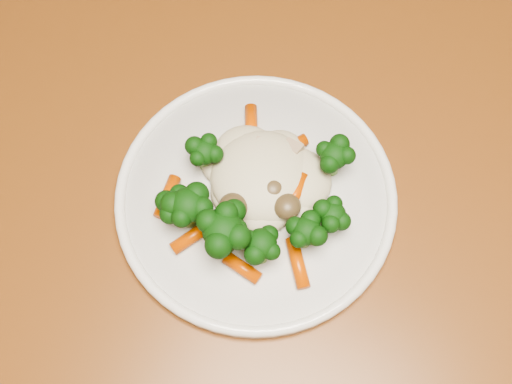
{
  "coord_description": "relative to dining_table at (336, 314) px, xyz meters",
  "views": [
    {
      "loc": [
        -0.2,
        -0.46,
        1.31
      ],
      "look_at": [
        -0.3,
        -0.24,
        0.77
      ],
      "focal_mm": 45.0,
      "sensor_mm": 36.0,
      "label": 1
    }
  ],
  "objects": [
    {
      "name": "meal",
      "position": [
        -0.11,
        0.03,
        0.14
      ],
      "size": [
        0.17,
        0.17,
        0.05
      ],
      "color": "beige",
      "rests_on": "plate"
    },
    {
      "name": "plate",
      "position": [
        -0.11,
        0.04,
        0.11
      ],
      "size": [
        0.26,
        0.26,
        0.01
      ],
      "primitive_type": "cylinder",
      "color": "white",
      "rests_on": "dining_table"
    },
    {
      "name": "dining_table",
      "position": [
        0.0,
        0.0,
        0.0
      ],
      "size": [
        1.28,
        0.97,
        0.75
      ],
      "rotation": [
        0.0,
        0.0,
        -0.18
      ],
      "color": "brown",
      "rests_on": "ground"
    }
  ]
}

